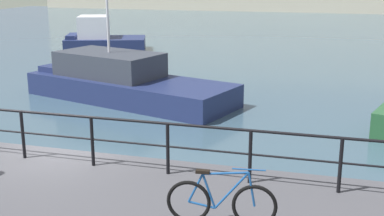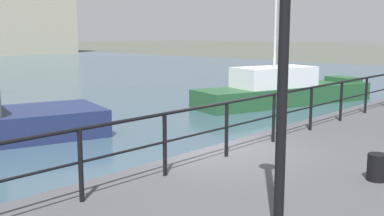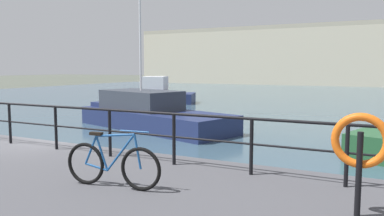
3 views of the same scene
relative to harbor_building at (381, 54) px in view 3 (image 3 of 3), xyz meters
The scene contains 7 objects.
ground_plane 63.18m from the harbor_building, 96.54° to the right, with size 240.00×240.00×0.00m, color #4C5147.
water_basin 33.55m from the harbor_building, 102.49° to the right, with size 80.00×60.00×0.01m, color #385160.
harbor_building is the anchor object (origin of this frame).
moored_white_yacht 54.96m from the harbor_building, 99.74° to the right, with size 9.15×5.35×7.13m.
moored_harbor_tender 45.19m from the harbor_building, 110.76° to the right, with size 5.79×4.45×2.25m.
parked_bicycle 65.26m from the harbor_building, 92.41° to the right, with size 1.76×0.27×0.98m.
life_ring_stand 64.65m from the harbor_building, 89.13° to the right, with size 0.75×0.16×1.40m.
Camera 3 is at (8.44, -7.53, 3.02)m, focal length 36.12 mm.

